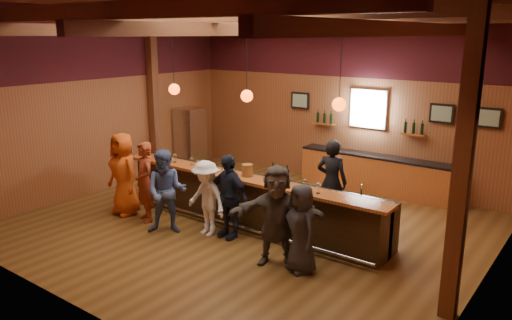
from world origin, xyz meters
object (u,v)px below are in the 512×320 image
at_px(bottle_a, 273,173).
at_px(customer_orange, 124,174).
at_px(customer_dark, 301,228).
at_px(customer_white, 206,198).
at_px(customer_navy, 228,196).
at_px(bar_counter, 252,200).
at_px(bartender, 332,182).
at_px(back_bar_cabinet, 376,174).
at_px(customer_denim, 166,192).
at_px(ice_bucket, 247,170).
at_px(customer_brown, 276,215).
at_px(customer_redvest, 145,182).
at_px(stainless_fridge, 190,139).

bearing_deg(bottle_a, customer_orange, -162.80).
bearing_deg(customer_dark, customer_white, -158.56).
height_order(customer_navy, bottle_a, customer_navy).
distance_m(bar_counter, customer_navy, 0.88).
bearing_deg(customer_white, bartender, 57.78).
xyz_separation_m(back_bar_cabinet, customer_denim, (-2.29, -4.93, 0.37)).
bearing_deg(ice_bucket, customer_brown, -35.21).
xyz_separation_m(customer_denim, customer_brown, (2.53, 0.15, 0.03)).
bearing_deg(customer_brown, bartender, 62.11).
relative_size(bar_counter, customer_orange, 3.45).
height_order(customer_brown, ice_bucket, customer_brown).
relative_size(bartender, ice_bucket, 7.37).
bearing_deg(bartender, back_bar_cabinet, -94.90).
height_order(customer_redvest, customer_brown, customer_brown).
height_order(customer_white, bartender, bartender).
xyz_separation_m(customer_navy, customer_dark, (1.89, -0.39, -0.08)).
distance_m(customer_navy, customer_dark, 1.93).
xyz_separation_m(customer_orange, bartender, (3.90, 2.22, -0.02)).
bearing_deg(customer_navy, bartender, 62.64).
height_order(bar_counter, customer_orange, customer_orange).
bearing_deg(customer_navy, back_bar_cabinet, 81.61).
bearing_deg(bartender, customer_dark, 99.14).
distance_m(stainless_fridge, customer_navy, 5.29).
bearing_deg(customer_brown, bottle_a, 95.71).
height_order(customer_white, customer_navy, customer_navy).
bearing_deg(bartender, customer_denim, 38.33).
bearing_deg(bar_counter, customer_navy, -87.47).
height_order(customer_brown, bartender, bartender).
xyz_separation_m(back_bar_cabinet, bartender, (0.09, -2.53, 0.42)).
distance_m(bar_counter, customer_redvest, 2.29).
distance_m(customer_redvest, bottle_a, 2.78).
relative_size(customer_orange, customer_white, 1.21).
bearing_deg(bartender, customer_orange, 22.69).
bearing_deg(customer_navy, customer_dark, -5.48).
bearing_deg(customer_redvest, customer_navy, 33.77).
bearing_deg(customer_orange, bar_counter, 31.14).
bearing_deg(bartender, bar_counter, 32.36).
bearing_deg(customer_denim, customer_brown, -31.51).
bearing_deg(customer_brown, customer_navy, 132.36).
distance_m(customer_orange, customer_brown, 4.06).
bearing_deg(customer_navy, customer_redvest, -162.93).
bearing_deg(customer_orange, customer_white, 11.87).
xyz_separation_m(ice_bucket, bottle_a, (0.57, 0.07, 0.02)).
relative_size(customer_redvest, bartender, 0.96).
bearing_deg(customer_dark, stainless_fridge, 175.79).
height_order(customer_dark, bartender, bartender).
bearing_deg(ice_bucket, bartender, 46.65).
distance_m(stainless_fridge, customer_redvest, 4.25).
xyz_separation_m(stainless_fridge, customer_white, (3.73, -3.44, -0.14)).
relative_size(customer_orange, customer_dark, 1.20).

